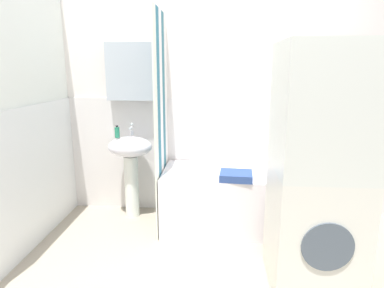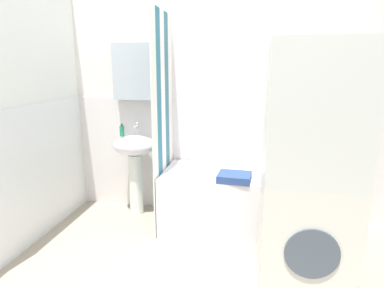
{
  "view_description": "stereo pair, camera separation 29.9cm",
  "coord_description": "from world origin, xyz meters",
  "px_view_note": "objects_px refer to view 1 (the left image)",
  "views": [
    {
      "loc": [
        0.0,
        -2.18,
        1.51
      ],
      "look_at": [
        -0.21,
        0.73,
        0.84
      ],
      "focal_mm": 31.57,
      "sensor_mm": 36.0,
      "label": 1
    },
    {
      "loc": [
        0.3,
        -2.14,
        1.51
      ],
      "look_at": [
        -0.21,
        0.73,
        0.84
      ],
      "focal_mm": 31.57,
      "sensor_mm": 36.0,
      "label": 2
    }
  ],
  "objects_px": {
    "shampoo_bottle": "(294,156)",
    "conditioner_bottle": "(281,155)",
    "lotion_bottle": "(305,156)",
    "body_wash_bottle": "(275,154)",
    "towel_folded": "(235,176)",
    "washer_dryer_stack": "(317,171)",
    "soap_dispenser": "(117,132)",
    "sink": "(130,159)",
    "bathtub": "(241,199)"
  },
  "relations": [
    {
      "from": "lotion_bottle",
      "to": "body_wash_bottle",
      "type": "relative_size",
      "value": 0.79
    },
    {
      "from": "sink",
      "to": "washer_dryer_stack",
      "type": "height_order",
      "value": "washer_dryer_stack"
    },
    {
      "from": "bathtub",
      "to": "shampoo_bottle",
      "type": "relative_size",
      "value": 8.76
    },
    {
      "from": "conditioner_bottle",
      "to": "bathtub",
      "type": "bearing_deg",
      "value": -143.77
    },
    {
      "from": "body_wash_bottle",
      "to": "soap_dispenser",
      "type": "bearing_deg",
      "value": -174.91
    },
    {
      "from": "lotion_bottle",
      "to": "washer_dryer_stack",
      "type": "height_order",
      "value": "washer_dryer_stack"
    },
    {
      "from": "soap_dispenser",
      "to": "bathtub",
      "type": "xyz_separation_m",
      "value": [
        1.22,
        -0.12,
        -0.61
      ]
    },
    {
      "from": "soap_dispenser",
      "to": "shampoo_bottle",
      "type": "height_order",
      "value": "soap_dispenser"
    },
    {
      "from": "soap_dispenser",
      "to": "lotion_bottle",
      "type": "distance_m",
      "value": 1.89
    },
    {
      "from": "sink",
      "to": "lotion_bottle",
      "type": "distance_m",
      "value": 1.76
    },
    {
      "from": "lotion_bottle",
      "to": "washer_dryer_stack",
      "type": "xyz_separation_m",
      "value": [
        -0.23,
        -1.15,
        0.2
      ]
    },
    {
      "from": "sink",
      "to": "washer_dryer_stack",
      "type": "relative_size",
      "value": 0.5
    },
    {
      "from": "soap_dispenser",
      "to": "towel_folded",
      "type": "distance_m",
      "value": 1.24
    },
    {
      "from": "soap_dispenser",
      "to": "shampoo_bottle",
      "type": "bearing_deg",
      "value": 5.49
    },
    {
      "from": "conditioner_bottle",
      "to": "soap_dispenser",
      "type": "bearing_deg",
      "value": -173.94
    },
    {
      "from": "conditioner_bottle",
      "to": "towel_folded",
      "type": "distance_m",
      "value": 0.72
    },
    {
      "from": "lotion_bottle",
      "to": "conditioner_bottle",
      "type": "xyz_separation_m",
      "value": [
        -0.24,
        -0.0,
        0.0
      ]
    },
    {
      "from": "conditioner_bottle",
      "to": "body_wash_bottle",
      "type": "distance_m",
      "value": 0.07
    },
    {
      "from": "bathtub",
      "to": "towel_folded",
      "type": "xyz_separation_m",
      "value": [
        -0.08,
        -0.23,
        0.31
      ]
    },
    {
      "from": "lotion_bottle",
      "to": "shampoo_bottle",
      "type": "xyz_separation_m",
      "value": [
        -0.11,
        -0.0,
        -0.0
      ]
    },
    {
      "from": "body_wash_bottle",
      "to": "washer_dryer_stack",
      "type": "bearing_deg",
      "value": -86.03
    },
    {
      "from": "bathtub",
      "to": "towel_folded",
      "type": "bearing_deg",
      "value": -108.04
    },
    {
      "from": "towel_folded",
      "to": "washer_dryer_stack",
      "type": "relative_size",
      "value": 0.17
    },
    {
      "from": "shampoo_bottle",
      "to": "washer_dryer_stack",
      "type": "relative_size",
      "value": 0.1
    },
    {
      "from": "conditioner_bottle",
      "to": "body_wash_bottle",
      "type": "relative_size",
      "value": 0.82
    },
    {
      "from": "body_wash_bottle",
      "to": "towel_folded",
      "type": "distance_m",
      "value": 0.65
    },
    {
      "from": "conditioner_bottle",
      "to": "shampoo_bottle",
      "type": "bearing_deg",
      "value": -1.42
    },
    {
      "from": "soap_dispenser",
      "to": "washer_dryer_stack",
      "type": "height_order",
      "value": "washer_dryer_stack"
    },
    {
      "from": "soap_dispenser",
      "to": "towel_folded",
      "type": "xyz_separation_m",
      "value": [
        1.14,
        -0.36,
        -0.3
      ]
    },
    {
      "from": "bathtub",
      "to": "conditioner_bottle",
      "type": "bearing_deg",
      "value": 36.23
    },
    {
      "from": "lotion_bottle",
      "to": "washer_dryer_stack",
      "type": "distance_m",
      "value": 1.19
    },
    {
      "from": "bathtub",
      "to": "conditioner_bottle",
      "type": "height_order",
      "value": "conditioner_bottle"
    },
    {
      "from": "washer_dryer_stack",
      "to": "conditioner_bottle",
      "type": "bearing_deg",
      "value": 90.94
    },
    {
      "from": "bathtub",
      "to": "lotion_bottle",
      "type": "height_order",
      "value": "lotion_bottle"
    },
    {
      "from": "soap_dispenser",
      "to": "lotion_bottle",
      "type": "height_order",
      "value": "soap_dispenser"
    },
    {
      "from": "towel_folded",
      "to": "soap_dispenser",
      "type": "bearing_deg",
      "value": 162.71
    },
    {
      "from": "bathtub",
      "to": "body_wash_bottle",
      "type": "relative_size",
      "value": 6.61
    },
    {
      "from": "sink",
      "to": "bathtub",
      "type": "distance_m",
      "value": 1.17
    },
    {
      "from": "shampoo_bottle",
      "to": "towel_folded",
      "type": "xyz_separation_m",
      "value": [
        -0.61,
        -0.53,
        -0.05
      ]
    },
    {
      "from": "shampoo_bottle",
      "to": "conditioner_bottle",
      "type": "xyz_separation_m",
      "value": [
        -0.14,
        0.0,
        0.01
      ]
    },
    {
      "from": "soap_dispenser",
      "to": "conditioner_bottle",
      "type": "relative_size",
      "value": 0.68
    },
    {
      "from": "soap_dispenser",
      "to": "lotion_bottle",
      "type": "bearing_deg",
      "value": 5.27
    },
    {
      "from": "sink",
      "to": "lotion_bottle",
      "type": "bearing_deg",
      "value": 4.45
    },
    {
      "from": "bathtub",
      "to": "body_wash_bottle",
      "type": "xyz_separation_m",
      "value": [
        0.34,
        0.26,
        0.38
      ]
    },
    {
      "from": "shampoo_bottle",
      "to": "body_wash_bottle",
      "type": "height_order",
      "value": "body_wash_bottle"
    },
    {
      "from": "bathtub",
      "to": "shampoo_bottle",
      "type": "xyz_separation_m",
      "value": [
        0.54,
        0.29,
        0.36
      ]
    },
    {
      "from": "bathtub",
      "to": "conditioner_bottle",
      "type": "distance_m",
      "value": 0.62
    },
    {
      "from": "bathtub",
      "to": "body_wash_bottle",
      "type": "height_order",
      "value": "body_wash_bottle"
    },
    {
      "from": "conditioner_bottle",
      "to": "washer_dryer_stack",
      "type": "height_order",
      "value": "washer_dryer_stack"
    },
    {
      "from": "soap_dispenser",
      "to": "washer_dryer_stack",
      "type": "distance_m",
      "value": 1.91
    }
  ]
}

